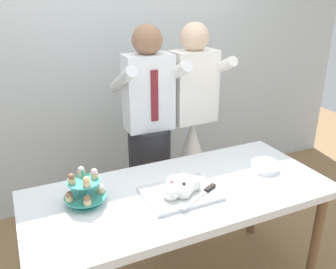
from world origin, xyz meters
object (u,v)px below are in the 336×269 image
at_px(dessert_table, 180,201).
at_px(cupcake_stand, 85,190).
at_px(plate_stack, 265,166).
at_px(person_bride, 191,159).
at_px(person_groom, 150,149).
at_px(main_cake_tray, 181,188).

height_order(dessert_table, cupcake_stand, cupcake_stand).
bearing_deg(plate_stack, person_bride, 103.94).
relative_size(dessert_table, person_bride, 1.08).
relative_size(cupcake_stand, person_bride, 0.14).
xyz_separation_m(dessert_table, plate_stack, (0.61, -0.00, 0.10)).
relative_size(cupcake_stand, person_groom, 0.14).
bearing_deg(main_cake_tray, person_bride, 57.36).
height_order(main_cake_tray, plate_stack, main_cake_tray).
bearing_deg(dessert_table, person_groom, 83.58).
height_order(dessert_table, plate_stack, plate_stack).
relative_size(plate_stack, person_bride, 0.11).
xyz_separation_m(cupcake_stand, plate_stack, (1.15, -0.10, -0.06)).
distance_m(cupcake_stand, plate_stack, 1.16).
bearing_deg(plate_stack, cupcake_stand, 175.20).
xyz_separation_m(dessert_table, cupcake_stand, (-0.54, 0.09, 0.16)).
height_order(main_cake_tray, person_groom, person_groom).
xyz_separation_m(cupcake_stand, person_groom, (0.61, 0.58, -0.11)).
bearing_deg(person_groom, plate_stack, -51.50).
relative_size(main_cake_tray, plate_stack, 2.33).
bearing_deg(main_cake_tray, plate_stack, 4.00).
height_order(plate_stack, person_groom, person_groom).
distance_m(dessert_table, plate_stack, 0.62).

